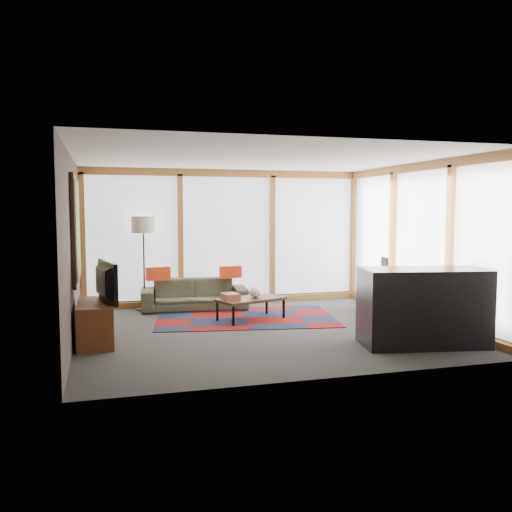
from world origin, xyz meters
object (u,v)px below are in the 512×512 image
object	(u,v)px
coffee_table	(251,309)
bookshelf	(400,302)
bar_counter	(423,307)
television	(100,282)
sofa	(194,294)
floor_lamp	(144,263)
tv_console	(96,322)

from	to	relation	value
coffee_table	bookshelf	xyz separation A→B (m)	(2.42, -0.64, 0.11)
bookshelf	bar_counter	distance (m)	1.73
coffee_table	television	size ratio (longest dim) A/B	1.13
bookshelf	bar_counter	size ratio (longest dim) A/B	1.40
bookshelf	bar_counter	world-z (taller)	bar_counter
sofa	bookshelf	bearing A→B (deg)	-24.38
floor_lamp	bar_counter	bearing A→B (deg)	-46.45
tv_console	bar_counter	xyz separation A→B (m)	(4.28, -1.33, 0.24)
bookshelf	television	xyz separation A→B (m)	(-4.82, -0.32, 0.56)
coffee_table	bookshelf	distance (m)	2.51
bar_counter	coffee_table	bearing A→B (deg)	139.69
sofa	bookshelf	world-z (taller)	bookshelf
sofa	bookshelf	size ratio (longest dim) A/B	0.83
sofa	floor_lamp	world-z (taller)	floor_lamp
television	coffee_table	bearing A→B (deg)	-80.57
tv_console	television	world-z (taller)	television
sofa	television	distance (m)	2.78
sofa	floor_lamp	xyz separation A→B (m)	(-0.89, 0.18, 0.58)
floor_lamp	coffee_table	bearing A→B (deg)	-40.38
floor_lamp	bookshelf	world-z (taller)	floor_lamp
television	bar_counter	world-z (taller)	television
bar_counter	television	bearing A→B (deg)	173.71
television	floor_lamp	bearing A→B (deg)	-30.19
sofa	bar_counter	distance (m)	4.30
floor_lamp	bookshelf	xyz separation A→B (m)	(4.06, -2.03, -0.57)
bookshelf	tv_console	bearing A→B (deg)	-176.88
sofa	television	size ratio (longest dim) A/B	1.96
sofa	tv_console	xyz separation A→B (m)	(-1.72, -2.11, 0.00)
tv_console	television	xyz separation A→B (m)	(0.08, -0.05, 0.57)
floor_lamp	tv_console	distance (m)	2.51
tv_console	television	bearing A→B (deg)	-33.07
sofa	bar_counter	world-z (taller)	bar_counter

